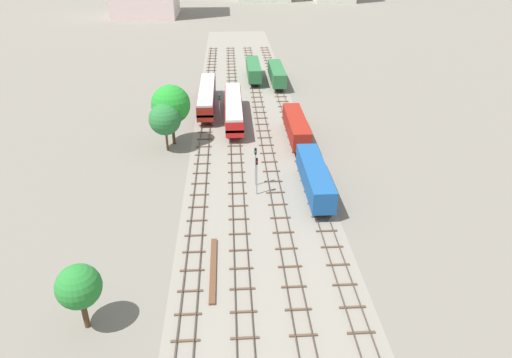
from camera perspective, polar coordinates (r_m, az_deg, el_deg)
name	(u,v)px	position (r m, az deg, el deg)	size (l,w,h in m)	color
ground_plane	(249,130)	(79.03, -0.89, 5.99)	(480.00, 480.00, 0.00)	slate
ballast_bed	(249,130)	(79.03, -0.89, 6.00)	(18.68, 176.00, 0.01)	gray
track_far_left	(206,128)	(79.95, -6.21, 6.20)	(2.40, 126.00, 0.29)	#47382D
track_left	(234,128)	(79.85, -2.68, 6.31)	(2.40, 126.00, 0.29)	#47382D
track_centre_left	(263,127)	(80.04, 0.84, 6.39)	(2.40, 126.00, 0.29)	#47382D
track_centre	(291,126)	(80.53, 4.34, 6.45)	(2.40, 126.00, 0.29)	#47382D
freight_boxcar_centre_nearest	(315,177)	(59.03, 7.23, 0.31)	(2.87, 14.00, 3.60)	#194C8C
freight_boxcar_centre_near	(296,126)	(74.49, 4.96, 6.50)	(2.87, 14.00, 3.60)	maroon
diesel_railcar_left_mid	(234,108)	(81.96, -2.76, 8.73)	(2.96, 20.50, 3.80)	red
diesel_railcar_far_left_midfar	(207,96)	(88.77, -6.05, 10.15)	(2.96, 20.50, 3.80)	maroon
freight_boxcar_centre_far	(277,73)	(103.68, 2.58, 12.83)	(2.87, 14.00, 3.60)	#286638
freight_boxcar_centre_left_farther	(253,69)	(106.89, -0.31, 13.32)	(2.87, 14.00, 3.60)	#286638
signal_post_nearest	(257,171)	(57.93, 0.08, 0.98)	(0.28, 0.47, 5.26)	gray
signal_post_near	(220,104)	(82.62, -4.50, 9.17)	(0.28, 0.47, 4.75)	gray
signal_post_mid	(256,162)	(60.02, -0.06, 2.15)	(0.28, 0.47, 5.51)	gray
lineside_tree_0	(171,105)	(72.76, -10.42, 8.98)	(5.97, 5.97, 9.48)	#4C331E
lineside_tree_1	(79,287)	(41.18, -20.94, -12.27)	(3.74, 3.74, 6.26)	#4C331E
lineside_tree_2	(165,119)	(70.92, -11.13, 7.21)	(4.80, 4.80, 7.49)	#4C331E
spare_rail_bundle	(213,269)	(47.23, -5.29, -10.93)	(0.60, 10.00, 0.24)	brown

